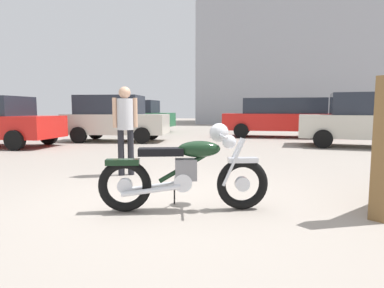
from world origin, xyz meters
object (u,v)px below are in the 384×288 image
(silver_sedan_mid, at_px, (115,118))
(pale_sedan_back, at_px, (129,115))
(dark_sedan_left, at_px, (279,116))
(bystander, at_px, (125,121))
(red_hatchback_near, at_px, (364,119))
(vintage_motorcycle, at_px, (189,171))

(silver_sedan_mid, bearing_deg, pale_sedan_back, 100.73)
(dark_sedan_left, xyz_separation_m, pale_sedan_back, (-8.05, 1.36, 0.00))
(bystander, bearing_deg, red_hatchback_near, -71.65)
(vintage_motorcycle, distance_m, silver_sedan_mid, 9.23)
(vintage_motorcycle, xyz_separation_m, dark_sedan_left, (1.06, 11.33, 0.45))
(pale_sedan_back, height_order, silver_sedan_mid, silver_sedan_mid)
(vintage_motorcycle, height_order, pale_sedan_back, pale_sedan_back)
(bystander, xyz_separation_m, silver_sedan_mid, (-3.41, 5.91, -0.10))
(bystander, distance_m, dark_sedan_left, 9.98)
(bystander, height_order, red_hatchback_near, red_hatchback_near)
(dark_sedan_left, bearing_deg, red_hatchback_near, 126.96)
(silver_sedan_mid, bearing_deg, red_hatchback_near, -7.30)
(bystander, relative_size, red_hatchback_near, 0.41)
(dark_sedan_left, bearing_deg, silver_sedan_mid, 28.34)
(vintage_motorcycle, relative_size, pale_sedan_back, 0.42)
(vintage_motorcycle, distance_m, pale_sedan_back, 14.50)
(dark_sedan_left, relative_size, pale_sedan_back, 1.00)
(bystander, xyz_separation_m, red_hatchback_near, (5.51, 6.25, -0.10))
(vintage_motorcycle, height_order, dark_sedan_left, dark_sedan_left)
(dark_sedan_left, relative_size, silver_sedan_mid, 1.16)
(vintage_motorcycle, distance_m, dark_sedan_left, 11.39)
(vintage_motorcycle, xyz_separation_m, bystander, (-1.72, 1.75, 0.53))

